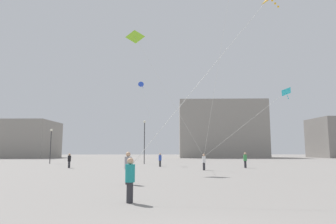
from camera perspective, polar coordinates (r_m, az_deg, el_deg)
person_in_teal at (r=11.23m, az=-7.30°, el=-12.45°), size 0.35×0.35×1.63m
person_in_black at (r=34.79m, az=-18.42°, el=-8.74°), size 0.35×0.35×1.60m
person_in_white at (r=29.61m, az=6.91°, el=-9.37°), size 0.35×0.35×1.58m
person_in_blue at (r=35.97m, az=-1.53°, el=-9.05°), size 0.35×0.35×1.61m
person_in_green at (r=34.34m, az=14.60°, el=-8.80°), size 0.37×0.37×1.70m
person_in_grey at (r=17.29m, az=-7.69°, el=-10.32°), size 0.40×0.40×1.82m
kite_lime_delta at (r=30.84m, az=-6.06°, el=13.69°), size 7.59×1.08×12.37m
kite_cobalt_diamond at (r=42.39m, az=-5.14°, el=5.11°), size 3.17×5.81×10.36m
kite_cyan_delta at (r=27.18m, az=21.34°, el=3.32°), size 7.00×5.41×5.84m
building_left_hall at (r=88.89m, az=-25.91°, el=-4.77°), size 16.12×14.63×9.81m
building_centre_hall at (r=86.55m, az=10.11°, el=-3.40°), size 24.44×15.54×15.69m
lamppost_east at (r=43.71m, az=-4.54°, el=-4.53°), size 0.36×0.36×6.32m
lamppost_west at (r=47.85m, az=-21.56°, el=-5.07°), size 0.36×0.36×5.15m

